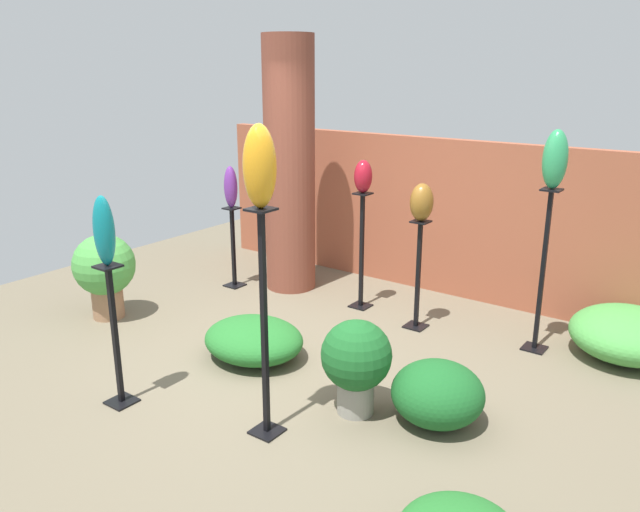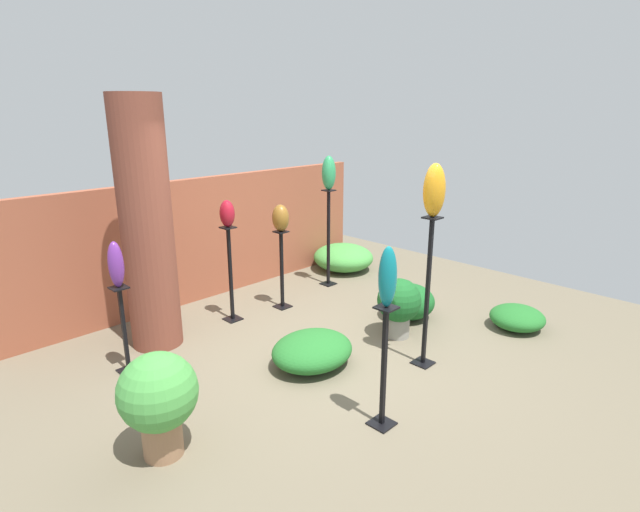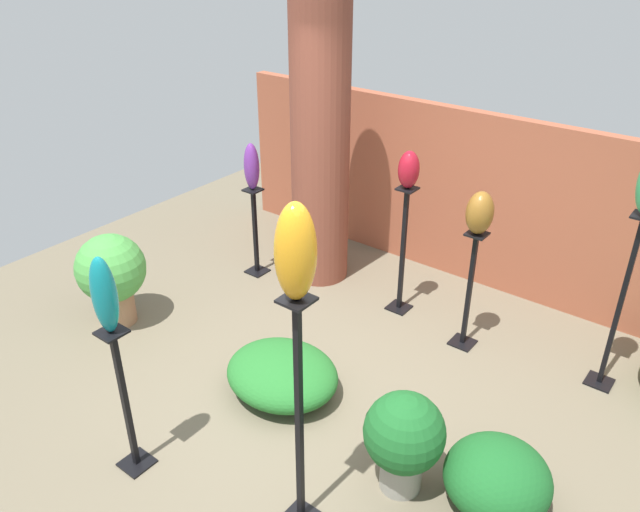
{
  "view_description": "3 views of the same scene",
  "coord_description": "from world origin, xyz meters",
  "views": [
    {
      "loc": [
        3.02,
        -3.67,
        2.44
      ],
      "look_at": [
        0.25,
        0.12,
        1.0
      ],
      "focal_mm": 35.0,
      "sensor_mm": 36.0,
      "label": 1
    },
    {
      "loc": [
        -3.65,
        -3.41,
        2.62
      ],
      "look_at": [
        -0.08,
        0.14,
        1.11
      ],
      "focal_mm": 28.0,
      "sensor_mm": 36.0,
      "label": 2
    },
    {
      "loc": [
        2.17,
        -2.82,
        3.25
      ],
      "look_at": [
        -0.28,
        0.35,
        1.07
      ],
      "focal_mm": 35.0,
      "sensor_mm": 36.0,
      "label": 3
    }
  ],
  "objects": [
    {
      "name": "pedestal_ruby",
      "position": [
        -0.26,
        1.54,
        0.56
      ],
      "size": [
        0.2,
        0.2,
        1.22
      ],
      "color": "black",
      "rests_on": "ground"
    },
    {
      "name": "brick_pillar",
      "position": [
        -1.25,
        1.61,
        1.38
      ],
      "size": [
        0.56,
        0.56,
        2.76
      ],
      "primitive_type": "cylinder",
      "color": "brown",
      "rests_on": "ground"
    },
    {
      "name": "ground_plane",
      "position": [
        0.0,
        0.0,
        0.0
      ],
      "size": [
        8.0,
        8.0,
        0.0
      ],
      "primitive_type": "plane",
      "color": "#6B604C"
    },
    {
      "name": "foliage_bed_center",
      "position": [
        2.25,
        1.91,
        0.22
      ],
      "size": [
        0.96,
        1.01,
        0.43
      ],
      "primitive_type": "ellipsoid",
      "color": "#479942",
      "rests_on": "ground"
    },
    {
      "name": "art_vase_bronze",
      "position": [
        0.47,
        1.41,
        1.24
      ],
      "size": [
        0.21,
        0.23,
        0.35
      ],
      "primitive_type": "ellipsoid",
      "color": "brown",
      "rests_on": "pedestal_bronze"
    },
    {
      "name": "art_vase_violet",
      "position": [
        -1.79,
        1.23,
        1.16
      ],
      "size": [
        0.15,
        0.15,
        0.46
      ],
      "primitive_type": "ellipsoid",
      "color": "#6B2D8C",
      "rests_on": "pedestal_violet"
    },
    {
      "name": "art_vase_jade",
      "position": [
        1.56,
        1.6,
        1.71
      ],
      "size": [
        0.2,
        0.2,
        0.49
      ],
      "primitive_type": "ellipsoid",
      "color": "#2D9356",
      "rests_on": "pedestal_jade"
    },
    {
      "name": "foliage_bed_east",
      "position": [
        1.38,
        -0.02,
        0.22
      ],
      "size": [
        0.66,
        0.66,
        0.45
      ],
      "primitive_type": "ellipsoid",
      "color": "#195923",
      "rests_on": "ground"
    },
    {
      "name": "foliage_bed_rear",
      "position": [
        -0.36,
        -0.02,
        0.17
      ],
      "size": [
        0.9,
        0.78,
        0.34
      ],
      "primitive_type": "ellipsoid",
      "color": "#236B28",
      "rests_on": "ground"
    },
    {
      "name": "pedestal_bronze",
      "position": [
        0.47,
        1.41,
        0.48
      ],
      "size": [
        0.2,
        0.2,
        1.07
      ],
      "color": "black",
      "rests_on": "ground"
    },
    {
      "name": "art_vase_teal",
      "position": [
        -0.66,
        -1.18,
        1.34
      ],
      "size": [
        0.15,
        0.15,
        0.5
      ],
      "primitive_type": "ellipsoid",
      "color": "#0F727A",
      "rests_on": "pedestal_teal"
    },
    {
      "name": "brick_wall_back",
      "position": [
        0.0,
        2.49,
        0.85
      ],
      "size": [
        5.6,
        0.12,
        1.7
      ],
      "primitive_type": "cube",
      "color": "#9E5138",
      "rests_on": "ground"
    },
    {
      "name": "potted_plant_near_pillar",
      "position": [
        -2.17,
        -0.2,
        0.51
      ],
      "size": [
        0.61,
        0.61,
        0.86
      ],
      "color": "#936B4C",
      "rests_on": "ground"
    },
    {
      "name": "pedestal_teal",
      "position": [
        -0.66,
        -1.18,
        0.5
      ],
      "size": [
        0.2,
        0.2,
        1.09
      ],
      "color": "black",
      "rests_on": "ground"
    },
    {
      "name": "pedestal_amber",
      "position": [
        0.49,
        -0.83,
        0.74
      ],
      "size": [
        0.2,
        0.2,
        1.59
      ],
      "color": "black",
      "rests_on": "ground"
    },
    {
      "name": "pedestal_jade",
      "position": [
        1.56,
        1.6,
        0.68
      ],
      "size": [
        0.2,
        0.2,
        1.46
      ],
      "color": "black",
      "rests_on": "ground"
    },
    {
      "name": "art_vase_amber",
      "position": [
        0.49,
        -0.83,
        1.85
      ],
      "size": [
        0.2,
        0.22,
        0.52
      ],
      "primitive_type": "ellipsoid",
      "color": "orange",
      "rests_on": "pedestal_amber"
    },
    {
      "name": "pedestal_violet",
      "position": [
        -1.79,
        1.23,
        0.42
      ],
      "size": [
        0.2,
        0.2,
        0.93
      ],
      "color": "black",
      "rests_on": "ground"
    },
    {
      "name": "foliage_bed_west",
      "position": [
        2.06,
        -1.15,
        0.14
      ],
      "size": [
        0.65,
        0.66,
        0.28
      ],
      "primitive_type": "ellipsoid",
      "color": "#236B28",
      "rests_on": "ground"
    },
    {
      "name": "potted_plant_walkway_edge",
      "position": [
        0.84,
        -0.25,
        0.42
      ],
      "size": [
        0.52,
        0.52,
        0.71
      ],
      "color": "gray",
      "rests_on": "ground"
    },
    {
      "name": "art_vase_ruby",
      "position": [
        -0.26,
        1.54,
        1.39
      ],
      "size": [
        0.18,
        0.19,
        0.33
      ],
      "primitive_type": "ellipsoid",
      "color": "maroon",
      "rests_on": "pedestal_ruby"
    }
  ]
}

